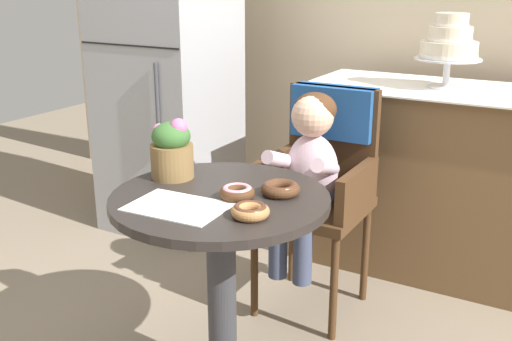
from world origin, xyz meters
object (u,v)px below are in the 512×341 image
(wicker_chair, at_px, (324,163))
(seated_child, at_px, (308,164))
(donut_mid, at_px, (250,211))
(flower_vase, at_px, (172,148))
(cafe_table, at_px, (221,254))
(refrigerator, at_px, (167,79))
(donut_front, at_px, (280,188))
(donut_side, at_px, (237,192))
(tiered_cake_stand, at_px, (449,44))

(wicker_chair, height_order, seated_child, seated_child)
(wicker_chair, distance_m, seated_child, 0.16)
(donut_mid, bearing_deg, flower_vase, 156.53)
(donut_mid, height_order, flower_vase, flower_vase)
(cafe_table, xyz_separation_m, seated_child, (0.05, 0.57, 0.17))
(cafe_table, height_order, flower_vase, flower_vase)
(donut_mid, bearing_deg, refrigerator, 135.42)
(cafe_table, bearing_deg, donut_mid, -31.87)
(flower_vase, height_order, refrigerator, refrigerator)
(cafe_table, height_order, donut_mid, donut_mid)
(wicker_chair, bearing_deg, cafe_table, -100.79)
(cafe_table, bearing_deg, refrigerator, 133.67)
(seated_child, distance_m, donut_front, 0.48)
(cafe_table, relative_size, donut_front, 5.63)
(refrigerator, bearing_deg, seated_child, -25.70)
(donut_mid, height_order, donut_side, donut_side)
(cafe_table, height_order, donut_front, donut_front)
(refrigerator, bearing_deg, flower_vase, -51.88)
(seated_child, xyz_separation_m, flower_vase, (-0.30, -0.50, 0.15))
(tiered_cake_stand, xyz_separation_m, refrigerator, (-1.45, -0.20, -0.25))
(seated_child, height_order, tiered_cake_stand, tiered_cake_stand)
(cafe_table, xyz_separation_m, donut_front, (0.17, 0.10, 0.23))
(cafe_table, distance_m, refrigerator, 1.56)
(donut_front, bearing_deg, cafe_table, -148.30)
(donut_front, relative_size, refrigerator, 0.08)
(cafe_table, height_order, seated_child, seated_child)
(seated_child, xyz_separation_m, donut_mid, (0.12, -0.68, 0.06))
(tiered_cake_stand, bearing_deg, refrigerator, -172.16)
(donut_side, height_order, flower_vase, flower_vase)
(donut_front, relative_size, donut_mid, 1.11)
(cafe_table, xyz_separation_m, flower_vase, (-0.24, 0.07, 0.32))
(wicker_chair, xyz_separation_m, flower_vase, (-0.30, -0.65, 0.19))
(cafe_table, bearing_deg, donut_side, -1.91)
(cafe_table, bearing_deg, seated_child, 84.58)
(seated_child, height_order, flower_vase, seated_child)
(donut_front, xyz_separation_m, tiered_cake_stand, (0.23, 1.20, 0.36))
(seated_child, xyz_separation_m, donut_front, (0.11, -0.46, 0.06))
(refrigerator, bearing_deg, cafe_table, -46.33)
(seated_child, distance_m, flower_vase, 0.60)
(cafe_table, distance_m, donut_front, 0.31)
(seated_child, bearing_deg, donut_front, -76.23)
(flower_vase, bearing_deg, seated_child, 59.08)
(wicker_chair, relative_size, tiered_cake_stand, 2.83)
(flower_vase, xyz_separation_m, refrigerator, (-0.81, 1.03, 0.02))
(seated_child, height_order, donut_side, seated_child)
(wicker_chair, relative_size, donut_side, 8.41)
(wicker_chair, bearing_deg, donut_mid, -88.02)
(seated_child, distance_m, tiered_cake_stand, 0.91)
(seated_child, xyz_separation_m, donut_side, (0.01, -0.57, 0.06))
(wicker_chair, xyz_separation_m, donut_side, (0.01, -0.73, 0.10))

